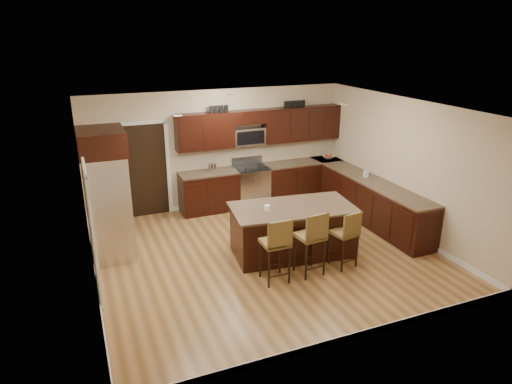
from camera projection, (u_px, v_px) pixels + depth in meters
name	position (u px, v px, depth m)	size (l,w,h in m)	color
floor	(266.00, 253.00, 8.48)	(6.00, 6.00, 0.00)	#A27340
ceiling	(267.00, 108.00, 7.58)	(6.00, 6.00, 0.00)	silver
wall_back	(218.00, 149.00, 10.43)	(6.00, 6.00, 0.00)	#C8B290
wall_left	(86.00, 208.00, 6.96)	(5.50, 5.50, 0.00)	#C8B290
wall_right	(404.00, 166.00, 9.10)	(5.50, 5.50, 0.00)	#C8B290
base_cabinets	(318.00, 193.00, 10.27)	(4.02, 3.96, 0.92)	black
upper_cabinets	(263.00, 126.00, 10.49)	(4.00, 0.33, 0.80)	black
range	(251.00, 186.00, 10.71)	(0.76, 0.64, 1.11)	silver
microwave	(248.00, 136.00, 10.45)	(0.76, 0.31, 0.40)	silver
doorway	(147.00, 171.00, 9.94)	(0.85, 0.03, 2.06)	black
pantry_door	(91.00, 236.00, 6.82)	(0.03, 0.80, 2.04)	white
letter_decor	(258.00, 106.00, 10.29)	(2.20, 0.03, 0.15)	black
island	(292.00, 232.00, 8.37)	(2.33, 1.41, 0.92)	black
stool_left	(277.00, 243.00, 7.29)	(0.42, 0.42, 1.13)	brown
stool_mid	(312.00, 236.00, 7.51)	(0.47, 0.47, 1.14)	brown
stool_right	(347.00, 233.00, 7.78)	(0.45, 0.45, 1.04)	brown
refrigerator	(107.00, 194.00, 8.02)	(0.79, 1.02, 2.35)	silver
floor_mat	(288.00, 213.00, 10.31)	(0.86, 0.57, 0.01)	brown
fruit_bowl	(329.00, 157.00, 11.28)	(0.29, 0.29, 0.07)	silver
soap_bottle	(366.00, 173.00, 9.82)	(0.09, 0.09, 0.20)	#B2B2B2
canister_tall	(211.00, 168.00, 10.18)	(0.12, 0.12, 0.19)	silver
canister_short	(214.00, 168.00, 10.20)	(0.11, 0.11, 0.18)	silver
island_jar	(267.00, 208.00, 8.01)	(0.10, 0.10, 0.10)	white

